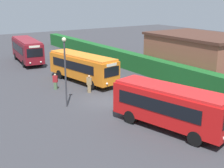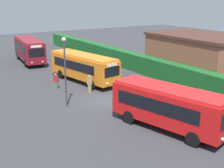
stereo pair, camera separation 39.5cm
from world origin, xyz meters
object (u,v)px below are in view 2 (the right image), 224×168
(bus_maroon, at_px, (29,49))
(person_center, at_px, (90,83))
(bus_red, at_px, (169,106))
(person_left, at_px, (56,81))
(traffic_cone, at_px, (83,60))
(lamppost, at_px, (65,65))
(bus_orange, at_px, (84,66))

(bus_maroon, bearing_deg, person_center, 7.66)
(bus_red, xyz_separation_m, person_left, (-13.39, -2.94, -0.93))
(traffic_cone, bearing_deg, person_center, -24.69)
(traffic_cone, bearing_deg, lamppost, -31.58)
(bus_maroon, bearing_deg, traffic_cone, 67.32)
(person_center, height_order, traffic_cone, person_center)
(person_left, bearing_deg, person_center, 81.14)
(person_left, bearing_deg, bus_maroon, -146.18)
(bus_maroon, height_order, bus_red, bus_maroon)
(bus_orange, height_order, person_left, bus_orange)
(bus_orange, distance_m, bus_red, 14.39)
(traffic_cone, xyz_separation_m, lamppost, (15.92, -9.79, 3.38))
(traffic_cone, bearing_deg, bus_orange, -26.78)
(bus_maroon, distance_m, person_left, 14.51)
(bus_maroon, xyz_separation_m, bus_red, (27.74, 1.01, -0.13))
(bus_orange, bearing_deg, bus_maroon, 177.71)
(person_left, height_order, person_center, person_center)
(traffic_cone, relative_size, lamppost, 0.10)
(traffic_cone, distance_m, lamppost, 18.99)
(bus_orange, bearing_deg, person_left, -84.74)
(bus_red, relative_size, person_left, 5.43)
(bus_maroon, height_order, person_left, bus_maroon)
(bus_orange, height_order, lamppost, lamppost)
(bus_red, height_order, person_center, bus_red)
(person_left, distance_m, person_center, 3.68)
(bus_orange, bearing_deg, lamppost, -47.88)
(traffic_cone, bearing_deg, bus_maroon, -118.93)
(bus_orange, distance_m, lamppost, 8.14)
(bus_red, height_order, traffic_cone, bus_red)
(person_center, bearing_deg, bus_maroon, 42.59)
(lamppost, bearing_deg, person_center, 123.98)
(bus_maroon, relative_size, person_left, 5.93)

